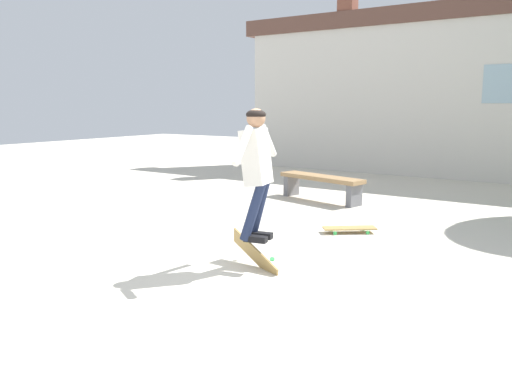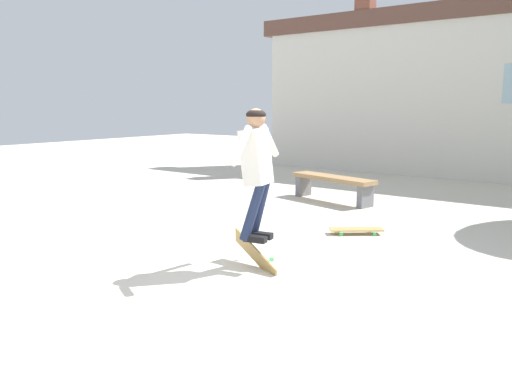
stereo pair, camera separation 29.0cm
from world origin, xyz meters
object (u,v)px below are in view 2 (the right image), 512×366
Objects in this scene: park_bench at (333,183)px; skateboard_flipping at (255,254)px; skateboard_resting at (356,229)px; skater at (256,163)px.

park_bench is 2.31× the size of skateboard_flipping.
park_bench reaches higher than skateboard_resting.
skateboard_resting is at bearing 98.60° from skateboard_flipping.
skater is 1.98× the size of skateboard_resting.
park_bench is 2.53m from skateboard_resting.
skateboard_flipping is (1.13, -4.11, -0.22)m from park_bench.
park_bench reaches higher than skateboard_flipping.
skateboard_resting is (0.27, 2.10, -1.15)m from skater.
park_bench is at bearing 95.41° from skater.
park_bench is at bearing -91.55° from skateboard_resting.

